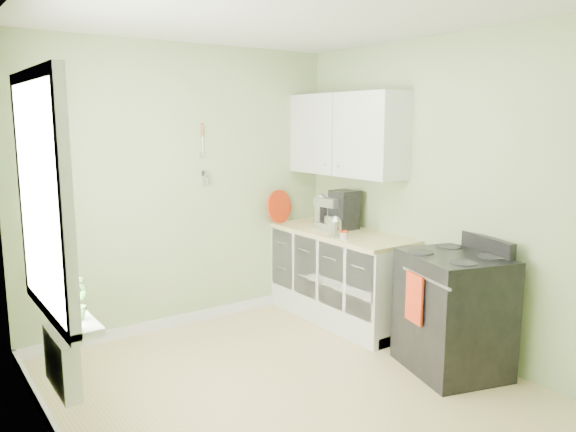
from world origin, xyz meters
TOP-DOWN VIEW (x-y plane):
  - floor at (0.00, 0.00)m, footprint 3.20×3.60m
  - ceiling at (0.00, 0.00)m, footprint 3.20×3.60m
  - wall_back at (0.00, 1.81)m, footprint 3.20×0.02m
  - wall_left at (-1.61, 0.00)m, footprint 0.02×3.60m
  - wall_right at (1.61, 0.00)m, footprint 0.02×3.60m
  - base_cabinets at (1.30, 1.00)m, footprint 0.60×1.60m
  - countertop at (1.29, 1.00)m, footprint 0.64×1.60m
  - upper_cabinets at (1.43, 1.10)m, footprint 0.35×1.40m
  - window at (-1.58, 0.30)m, footprint 0.06×1.14m
  - window_sill at (-1.51, 0.30)m, footprint 0.18×1.14m
  - radiator at (-1.54, 0.25)m, footprint 0.12×0.50m
  - wall_utensils at (0.20, 1.78)m, footprint 0.02×0.14m
  - stove at (1.28, -0.40)m, footprint 0.88×0.93m
  - stand_mixer at (1.24, 1.16)m, footprint 0.21×0.31m
  - kettle at (1.05, 0.80)m, footprint 0.20×0.12m
  - coffee_maker at (1.39, 1.08)m, footprint 0.22×0.25m
  - red_tray at (1.05, 1.72)m, footprint 0.36×0.14m
  - jar at (1.05, 0.67)m, footprint 0.08×0.08m
  - plant_a at (-1.50, -0.06)m, footprint 0.17×0.16m
  - plant_b at (-1.50, 0.41)m, footprint 0.18×0.20m
  - plant_c at (-1.50, 0.47)m, footprint 0.19×0.19m

SIDE VIEW (x-z plane):
  - floor at x=0.00m, z-range -0.02..0.00m
  - base_cabinets at x=1.30m, z-range 0.00..0.87m
  - stove at x=1.28m, z-range -0.06..1.02m
  - radiator at x=-1.54m, z-range 0.38..0.73m
  - window_sill at x=-1.51m, z-range 0.86..0.90m
  - countertop at x=1.29m, z-range 0.87..0.91m
  - jar at x=1.05m, z-range 0.91..0.99m
  - kettle at x=1.05m, z-range 0.91..1.11m
  - plant_a at x=-1.50m, z-range 0.90..1.17m
  - plant_c at x=-1.50m, z-range 0.90..1.20m
  - plant_b at x=-1.50m, z-range 0.90..1.21m
  - stand_mixer at x=1.24m, z-range 0.88..1.24m
  - red_tray at x=1.05m, z-range 0.91..1.27m
  - coffee_maker at x=1.39m, z-range 0.90..1.29m
  - wall_back at x=0.00m, z-range 0.00..2.70m
  - wall_left at x=-1.61m, z-range 0.00..2.70m
  - wall_right at x=1.61m, z-range 0.00..2.70m
  - window at x=-1.58m, z-range 0.83..2.27m
  - wall_utensils at x=0.20m, z-range 1.27..1.85m
  - upper_cabinets at x=1.43m, z-range 1.45..2.25m
  - ceiling at x=0.00m, z-range 2.70..2.72m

